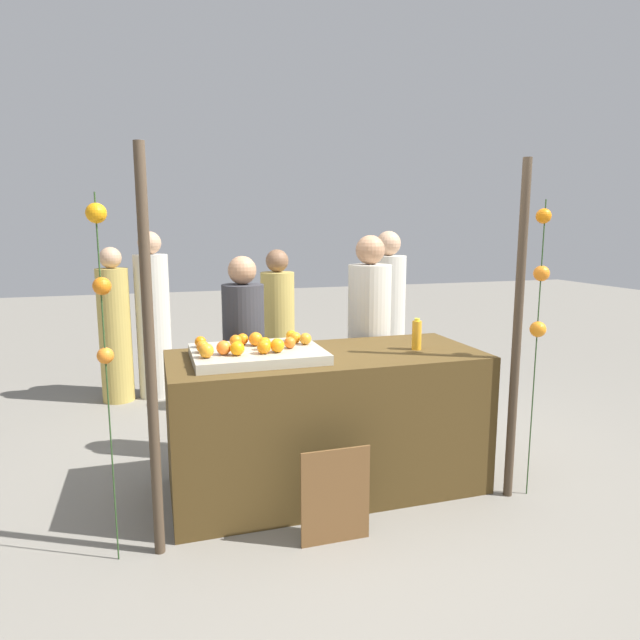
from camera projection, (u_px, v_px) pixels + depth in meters
ground_plane at (326, 486)px, 3.78m from camera, size 24.00×24.00×0.00m
stall_counter at (327, 421)px, 3.70m from camera, size 2.05×0.87×0.93m
orange_tray at (257, 354)px, 3.49m from camera, size 0.81×0.62×0.06m
orange_0 at (295, 338)px, 3.66m from camera, size 0.08×0.08×0.08m
orange_1 at (224, 348)px, 3.32m from camera, size 0.09×0.09×0.09m
orange_2 at (306, 339)px, 3.61m from camera, size 0.08×0.08×0.08m
orange_3 at (265, 344)px, 3.46m from camera, size 0.08×0.08×0.08m
orange_4 at (236, 341)px, 3.55m from camera, size 0.08×0.08×0.08m
orange_5 at (237, 348)px, 3.31m from camera, size 0.09×0.09×0.09m
orange_6 at (264, 347)px, 3.35m from camera, size 0.08×0.08×0.08m
orange_7 at (206, 351)px, 3.25m from camera, size 0.09×0.09×0.09m
orange_8 at (256, 339)px, 3.58m from camera, size 0.09×0.09×0.09m
orange_9 at (291, 336)px, 3.73m from camera, size 0.07×0.07×0.07m
orange_10 at (200, 342)px, 3.53m from camera, size 0.07×0.07×0.07m
orange_11 at (290, 343)px, 3.50m from camera, size 0.07×0.07×0.07m
orange_12 at (203, 347)px, 3.38m from camera, size 0.08×0.08×0.08m
orange_13 at (277, 345)px, 3.39m from camera, size 0.09×0.09×0.09m
orange_14 at (243, 339)px, 3.61m from camera, size 0.08×0.08×0.08m
juice_bottle at (417, 335)px, 3.73m from camera, size 0.06×0.06×0.22m
chalkboard_sign at (335, 497)px, 3.07m from camera, size 0.40×0.03×0.56m
vendor_left at (244, 366)px, 4.13m from camera, size 0.31×0.31×1.54m
vendor_right at (369, 349)px, 4.40m from camera, size 0.34×0.34×1.69m
crowd_person_0 at (115, 331)px, 5.52m from camera, size 0.31×0.31×1.55m
crowd_person_1 at (387, 327)px, 5.30m from camera, size 0.34×0.34×1.71m
crowd_person_2 at (278, 338)px, 5.16m from camera, size 0.31×0.31×1.55m
crowd_person_3 at (153, 321)px, 5.67m from camera, size 0.34×0.34×1.70m
canopy_post_left at (150, 359)px, 2.83m from camera, size 0.06×0.06×2.16m
canopy_post_right at (517, 335)px, 3.47m from camera, size 0.06×0.06×2.16m
garland_strand_left at (101, 280)px, 2.70m from camera, size 0.10×0.10×1.91m
garland_strand_right at (541, 281)px, 3.44m from camera, size 0.11×0.11×1.91m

